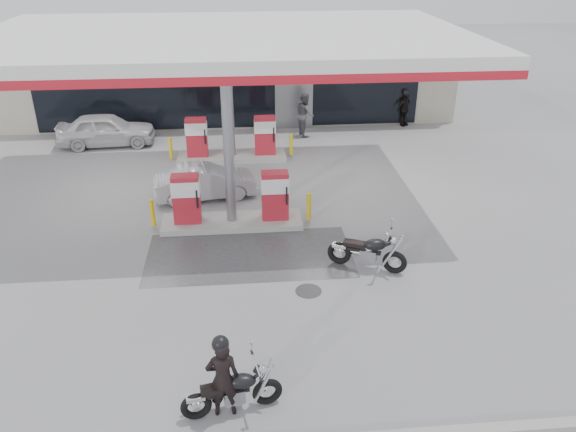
{
  "coord_description": "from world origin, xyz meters",
  "views": [
    {
      "loc": [
        0.34,
        -14.24,
        8.46
      ],
      "look_at": [
        1.64,
        0.08,
        1.2
      ],
      "focal_mm": 35.0,
      "sensor_mm": 36.0,
      "label": 1
    }
  ],
  "objects_px": {
    "pump_island_near": "(231,205)",
    "parked_car_left": "(142,107)",
    "biker_main": "(223,378)",
    "parked_motorcycle": "(368,252)",
    "main_motorcycle": "(234,392)",
    "hatchback_silver": "(205,182)",
    "attendant": "(305,114)",
    "pump_island_far": "(231,142)",
    "biker_walking": "(404,109)",
    "sedan_white": "(106,130)"
  },
  "relations": [
    {
      "from": "biker_main",
      "to": "pump_island_far",
      "type": "bearing_deg",
      "value": -93.75
    },
    {
      "from": "sedan_white",
      "to": "biker_walking",
      "type": "distance_m",
      "value": 13.98
    },
    {
      "from": "sedan_white",
      "to": "biker_walking",
      "type": "height_order",
      "value": "biker_walking"
    },
    {
      "from": "biker_main",
      "to": "hatchback_silver",
      "type": "bearing_deg",
      "value": -88.85
    },
    {
      "from": "pump_island_far",
      "to": "parked_car_left",
      "type": "distance_m",
      "value": 7.5
    },
    {
      "from": "sedan_white",
      "to": "main_motorcycle",
      "type": "bearing_deg",
      "value": -165.02
    },
    {
      "from": "attendant",
      "to": "hatchback_silver",
      "type": "distance_m",
      "value": 7.9
    },
    {
      "from": "attendant",
      "to": "hatchback_silver",
      "type": "relative_size",
      "value": 0.55
    },
    {
      "from": "pump_island_near",
      "to": "parked_car_left",
      "type": "xyz_separation_m",
      "value": [
        -4.5,
        12.0,
        -0.06
      ]
    },
    {
      "from": "attendant",
      "to": "main_motorcycle",
      "type": "bearing_deg",
      "value": 156.97
    },
    {
      "from": "hatchback_silver",
      "to": "biker_main",
      "type": "bearing_deg",
      "value": 173.83
    },
    {
      "from": "pump_island_near",
      "to": "biker_main",
      "type": "bearing_deg",
      "value": -91.14
    },
    {
      "from": "parked_car_left",
      "to": "pump_island_near",
      "type": "bearing_deg",
      "value": -140.38
    },
    {
      "from": "pump_island_far",
      "to": "parked_motorcycle",
      "type": "distance_m",
      "value": 9.78
    },
    {
      "from": "pump_island_far",
      "to": "biker_main",
      "type": "xyz_separation_m",
      "value": [
        -0.16,
        -14.02,
        0.17
      ]
    },
    {
      "from": "parked_motorcycle",
      "to": "main_motorcycle",
      "type": "bearing_deg",
      "value": -103.34
    },
    {
      "from": "attendant",
      "to": "biker_walking",
      "type": "relative_size",
      "value": 1.18
    },
    {
      "from": "attendant",
      "to": "parked_car_left",
      "type": "distance_m",
      "value": 8.53
    },
    {
      "from": "biker_walking",
      "to": "pump_island_far",
      "type": "bearing_deg",
      "value": 169.42
    },
    {
      "from": "main_motorcycle",
      "to": "biker_walking",
      "type": "xyz_separation_m",
      "value": [
        8.36,
        17.78,
        0.38
      ]
    },
    {
      "from": "hatchback_silver",
      "to": "pump_island_near",
      "type": "bearing_deg",
      "value": -167.76
    },
    {
      "from": "pump_island_far",
      "to": "parked_motorcycle",
      "type": "relative_size",
      "value": 2.41
    },
    {
      "from": "pump_island_near",
      "to": "pump_island_far",
      "type": "height_order",
      "value": "same"
    },
    {
      "from": "pump_island_far",
      "to": "biker_walking",
      "type": "bearing_deg",
      "value": 24.37
    },
    {
      "from": "main_motorcycle",
      "to": "hatchback_silver",
      "type": "distance_m",
      "value": 10.22
    },
    {
      "from": "parked_motorcycle",
      "to": "sedan_white",
      "type": "xyz_separation_m",
      "value": [
        -9.29,
        11.22,
        0.2
      ]
    },
    {
      "from": "hatchback_silver",
      "to": "biker_walking",
      "type": "relative_size",
      "value": 2.14
    },
    {
      "from": "biker_main",
      "to": "parked_motorcycle",
      "type": "distance_m",
      "value": 6.39
    },
    {
      "from": "biker_walking",
      "to": "sedan_white",
      "type": "bearing_deg",
      "value": 151.62
    },
    {
      "from": "pump_island_far",
      "to": "sedan_white",
      "type": "height_order",
      "value": "pump_island_far"
    },
    {
      "from": "parked_motorcycle",
      "to": "attendant",
      "type": "relative_size",
      "value": 1.07
    },
    {
      "from": "pump_island_near",
      "to": "sedan_white",
      "type": "height_order",
      "value": "pump_island_near"
    },
    {
      "from": "main_motorcycle",
      "to": "attendant",
      "type": "height_order",
      "value": "attendant"
    },
    {
      "from": "biker_main",
      "to": "attendant",
      "type": "distance_m",
      "value": 17.19
    },
    {
      "from": "attendant",
      "to": "parked_car_left",
      "type": "xyz_separation_m",
      "value": [
        -7.9,
        3.2,
        -0.35
      ]
    },
    {
      "from": "main_motorcycle",
      "to": "parked_motorcycle",
      "type": "distance_m",
      "value": 6.23
    },
    {
      "from": "main_motorcycle",
      "to": "biker_walking",
      "type": "height_order",
      "value": "biker_walking"
    },
    {
      "from": "pump_island_near",
      "to": "hatchback_silver",
      "type": "distance_m",
      "value": 2.39
    },
    {
      "from": "pump_island_near",
      "to": "biker_main",
      "type": "height_order",
      "value": "pump_island_near"
    },
    {
      "from": "biker_main",
      "to": "parked_car_left",
      "type": "relative_size",
      "value": 0.39
    },
    {
      "from": "pump_island_far",
      "to": "biker_walking",
      "type": "distance_m",
      "value": 9.21
    },
    {
      "from": "pump_island_far",
      "to": "attendant",
      "type": "distance_m",
      "value": 4.41
    },
    {
      "from": "parked_car_left",
      "to": "main_motorcycle",
      "type": "bearing_deg",
      "value": -148.16
    },
    {
      "from": "sedan_white",
      "to": "hatchback_silver",
      "type": "height_order",
      "value": "sedan_white"
    },
    {
      "from": "pump_island_near",
      "to": "hatchback_silver",
      "type": "xyz_separation_m",
      "value": [
        -0.92,
        2.2,
        -0.11
      ]
    },
    {
      "from": "attendant",
      "to": "parked_car_left",
      "type": "bearing_deg",
      "value": 56.27
    },
    {
      "from": "pump_island_far",
      "to": "sedan_white",
      "type": "relative_size",
      "value": 1.22
    },
    {
      "from": "pump_island_near",
      "to": "attendant",
      "type": "height_order",
      "value": "attendant"
    },
    {
      "from": "pump_island_far",
      "to": "pump_island_near",
      "type": "bearing_deg",
      "value": -90.0
    },
    {
      "from": "pump_island_far",
      "to": "attendant",
      "type": "bearing_deg",
      "value": 39.47
    }
  ]
}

